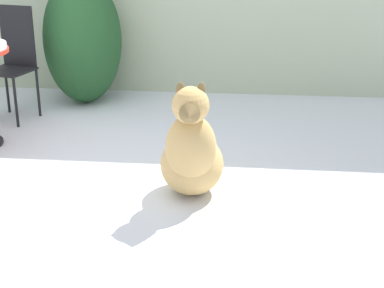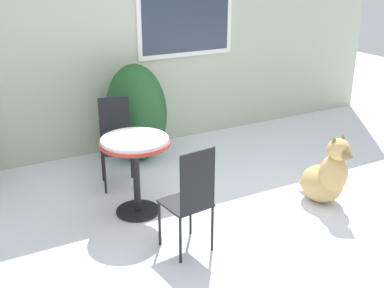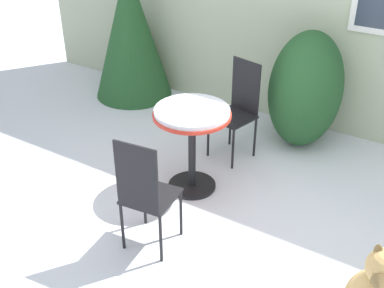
{
  "view_description": "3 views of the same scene",
  "coord_description": "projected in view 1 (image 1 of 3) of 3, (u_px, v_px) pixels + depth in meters",
  "views": [
    {
      "loc": [
        1.45,
        -3.71,
        1.63
      ],
      "look_at": [
        1.09,
        -0.25,
        0.33
      ],
      "focal_mm": 55.0,
      "sensor_mm": 36.0,
      "label": 1
    },
    {
      "loc": [
        -2.28,
        -3.6,
        2.41
      ],
      "look_at": [
        0.0,
        0.6,
        0.55
      ],
      "focal_mm": 45.0,
      "sensor_mm": 36.0,
      "label": 2
    },
    {
      "loc": [
        1.21,
        -2.67,
        2.61
      ],
      "look_at": [
        -0.71,
        0.44,
        0.46
      ],
      "focal_mm": 45.0,
      "sensor_mm": 36.0,
      "label": 3
    }
  ],
  "objects": [
    {
      "name": "dog",
      "position": [
        192.0,
        154.0,
        3.68
      ],
      "size": [
        0.43,
        0.69,
        0.77
      ],
      "rotation": [
        0.0,
        0.0,
        0.05
      ],
      "color": "tan",
      "rests_on": "ground_plane"
    },
    {
      "name": "shrub_left",
      "position": [
        83.0,
        40.0,
        5.6
      ],
      "size": [
        0.73,
        0.89,
        1.22
      ],
      "color": "#235128",
      "rests_on": "ground_plane"
    },
    {
      "name": "ground_plane",
      "position": [
        43.0,
        170.0,
        4.17
      ],
      "size": [
        16.0,
        16.0,
        0.0
      ],
      "primitive_type": "plane",
      "color": "white"
    },
    {
      "name": "patio_chair_near_table",
      "position": [
        13.0,
        60.0,
        5.15
      ],
      "size": [
        0.45,
        0.45,
        0.98
      ],
      "rotation": [
        0.0,
        0.0,
        -0.25
      ],
      "color": "black",
      "rests_on": "ground_plane"
    }
  ]
}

